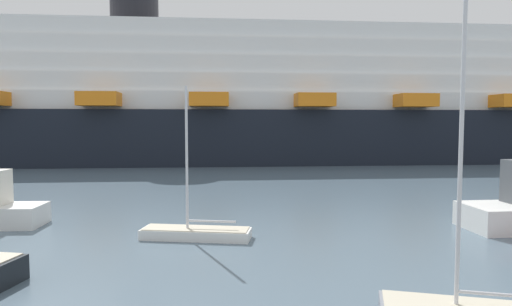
{
  "coord_description": "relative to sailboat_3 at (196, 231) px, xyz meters",
  "views": [
    {
      "loc": [
        -0.73,
        -7.29,
        4.92
      ],
      "look_at": [
        0.0,
        17.85,
        3.2
      ],
      "focal_mm": 31.17,
      "sensor_mm": 36.0,
      "label": 1
    }
  ],
  "objects": [
    {
      "name": "sailboat_3",
      "position": [
        0.0,
        0.0,
        0.0
      ],
      "size": [
        4.77,
        1.95,
        6.45
      ],
      "rotation": [
        0.0,
        0.0,
        2.99
      ],
      "color": "white",
      "rests_on": "ground_plane"
    },
    {
      "name": "cruise_ship",
      "position": [
        9.27,
        39.12,
        6.98
      ],
      "size": [
        117.02,
        23.82,
        22.67
      ],
      "rotation": [
        0.0,
        0.0,
        0.06
      ],
      "color": "black",
      "rests_on": "ground_plane"
    }
  ]
}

